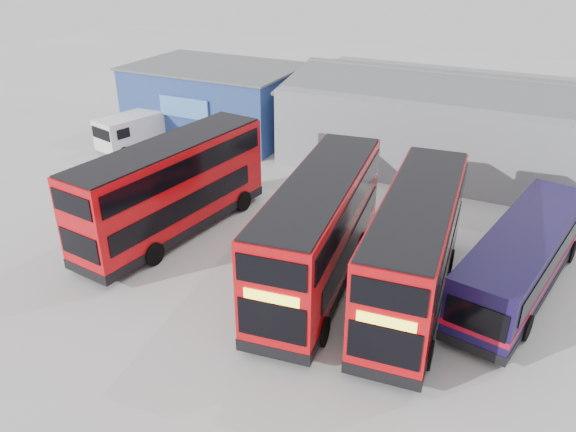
% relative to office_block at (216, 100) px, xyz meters
% --- Properties ---
extents(ground_plane, '(120.00, 120.00, 0.00)m').
position_rel_office_block_xyz_m(ground_plane, '(14.00, -17.99, -2.58)').
color(ground_plane, '#ABABA6').
rests_on(ground_plane, ground).
extents(office_block, '(12.30, 8.32, 5.12)m').
position_rel_office_block_xyz_m(office_block, '(0.00, 0.00, 0.00)').
color(office_block, navy).
rests_on(office_block, ground).
extents(maintenance_shed, '(30.50, 12.00, 5.89)m').
position_rel_office_block_xyz_m(maintenance_shed, '(22.00, 2.01, 0.02)').
color(maintenance_shed, gray).
rests_on(maintenance_shed, ground).
extents(double_decker_left, '(4.14, 11.68, 4.84)m').
position_rel_office_block_xyz_m(double_decker_left, '(6.84, -14.78, -0.17)').
color(double_decker_left, red).
rests_on(double_decker_left, ground).
extents(double_decker_centre, '(4.21, 11.88, 4.92)m').
position_rel_office_block_xyz_m(double_decker_centre, '(15.21, -15.78, -0.13)').
color(double_decker_centre, red).
rests_on(double_decker_centre, ground).
extents(double_decker_right, '(3.76, 11.53, 4.79)m').
position_rel_office_block_xyz_m(double_decker_right, '(19.20, -15.36, -0.19)').
color(double_decker_right, red).
rests_on(double_decker_right, ground).
extents(single_decker_blue, '(4.64, 11.47, 3.04)m').
position_rel_office_block_xyz_m(single_decker_blue, '(23.20, -12.63, -1.07)').
color(single_decker_blue, '#110E3F').
rests_on(single_decker_blue, ground).
extents(panel_van, '(3.49, 5.92, 2.43)m').
position_rel_office_block_xyz_m(panel_van, '(-3.40, -5.43, -1.22)').
color(panel_van, white).
rests_on(panel_van, ground).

